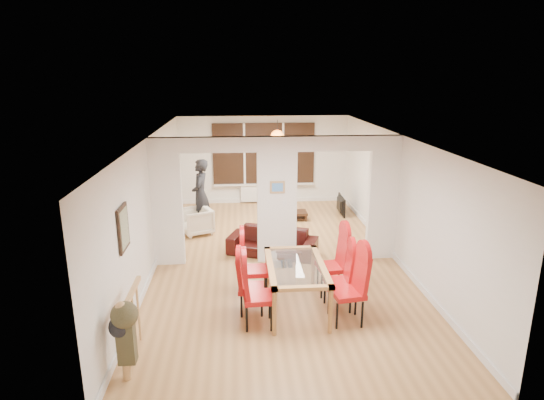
{
  "coord_description": "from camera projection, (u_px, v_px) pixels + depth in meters",
  "views": [
    {
      "loc": [
        -0.79,
        -8.84,
        3.78
      ],
      "look_at": [
        -0.05,
        0.6,
        1.14
      ],
      "focal_mm": 30.0,
      "sensor_mm": 36.0,
      "label": 1
    }
  ],
  "objects": [
    {
      "name": "television",
      "position": [
        338.0,
        205.0,
        12.64
      ],
      "size": [
        0.88,
        0.14,
        0.51
      ],
      "primitive_type": "imported",
      "rotation": [
        0.0,
        0.0,
        1.54
      ],
      "color": "black",
      "rests_on": "floor"
    },
    {
      "name": "divider_wall",
      "position": [
        277.0,
        200.0,
        9.21
      ],
      "size": [
        5.0,
        0.18,
        2.6
      ],
      "primitive_type": "cube",
      "color": "white",
      "rests_on": "floor"
    },
    {
      "name": "radiator",
      "position": [
        264.0,
        193.0,
        13.7
      ],
      "size": [
        1.4,
        0.08,
        0.5
      ],
      "primitive_type": "cube",
      "color": "white",
      "rests_on": "floor"
    },
    {
      "name": "bottle",
      "position": [
        295.0,
        206.0,
        12.13
      ],
      "size": [
        0.07,
        0.07,
        0.28
      ],
      "primitive_type": "cylinder",
      "color": "#143F19",
      "rests_on": "coffee_table"
    },
    {
      "name": "floor",
      "position": [
        277.0,
        260.0,
        9.56
      ],
      "size": [
        5.0,
        9.0,
        0.01
      ],
      "primitive_type": "cube",
      "color": "#AD7A45",
      "rests_on": "ground"
    },
    {
      "name": "dining_chair_lc",
      "position": [
        255.0,
        266.0,
        7.87
      ],
      "size": [
        0.46,
        0.46,
        1.13
      ],
      "primitive_type": null,
      "rotation": [
        0.0,
        0.0,
        0.02
      ],
      "color": "#B11213",
      "rests_on": "floor"
    },
    {
      "name": "pendant_light",
      "position": [
        277.0,
        137.0,
        12.17
      ],
      "size": [
        0.36,
        0.36,
        0.36
      ],
      "primitive_type": "sphere",
      "color": "orange",
      "rests_on": "room_walls"
    },
    {
      "name": "bay_window_blinds",
      "position": [
        264.0,
        154.0,
        13.42
      ],
      "size": [
        3.0,
        0.08,
        1.8
      ],
      "primitive_type": "cube",
      "color": "black",
      "rests_on": "room_walls"
    },
    {
      "name": "dining_chair_ra",
      "position": [
        348.0,
        287.0,
        7.02
      ],
      "size": [
        0.54,
        0.54,
        1.18
      ],
      "primitive_type": null,
      "rotation": [
        0.0,
        0.0,
        0.16
      ],
      "color": "#B11213",
      "rests_on": "floor"
    },
    {
      "name": "shoes",
      "position": [
        287.0,
        264.0,
        9.23
      ],
      "size": [
        0.22,
        0.24,
        0.09
      ],
      "primitive_type": null,
      "color": "black",
      "rests_on": "floor"
    },
    {
      "name": "wall_poster",
      "position": [
        123.0,
        228.0,
        6.64
      ],
      "size": [
        0.04,
        0.52,
        0.67
      ],
      "primitive_type": "cube",
      "color": "gray",
      "rests_on": "room_walls"
    },
    {
      "name": "room_walls",
      "position": [
        277.0,
        200.0,
        9.21
      ],
      "size": [
        5.0,
        9.0,
        2.6
      ],
      "primitive_type": null,
      "color": "silver",
      "rests_on": "floor"
    },
    {
      "name": "armchair",
      "position": [
        197.0,
        221.0,
        11.04
      ],
      "size": [
        0.9,
        0.91,
        0.64
      ],
      "primitive_type": "imported",
      "rotation": [
        0.0,
        0.0,
        -1.17
      ],
      "color": "beige",
      "rests_on": "floor"
    },
    {
      "name": "sofa",
      "position": [
        272.0,
        242.0,
        9.79
      ],
      "size": [
        2.03,
        1.35,
        0.55
      ],
      "primitive_type": "imported",
      "rotation": [
        0.0,
        0.0,
        -0.35
      ],
      "color": "black",
      "rests_on": "floor"
    },
    {
      "name": "coffee_table",
      "position": [
        289.0,
        216.0,
        12.17
      ],
      "size": [
        1.04,
        0.69,
        0.22
      ],
      "primitive_type": null,
      "rotation": [
        0.0,
        0.0,
        0.24
      ],
      "color": "#311C10",
      "rests_on": "floor"
    },
    {
      "name": "pillar_photo",
      "position": [
        277.0,
        187.0,
        9.03
      ],
      "size": [
        0.3,
        0.03,
        0.25
      ],
      "primitive_type": "cube",
      "color": "#4C8CD8",
      "rests_on": "divider_wall"
    },
    {
      "name": "dining_chair_rc",
      "position": [
        331.0,
        262.0,
        7.97
      ],
      "size": [
        0.52,
        0.52,
        1.17
      ],
      "primitive_type": null,
      "rotation": [
        0.0,
        0.0,
        0.13
      ],
      "color": "#B11213",
      "rests_on": "floor"
    },
    {
      "name": "dining_chair_rb",
      "position": [
        338.0,
        278.0,
        7.45
      ],
      "size": [
        0.45,
        0.45,
        1.08
      ],
      "primitive_type": null,
      "rotation": [
        0.0,
        0.0,
        -0.03
      ],
      "color": "#B11213",
      "rests_on": "floor"
    },
    {
      "name": "bowl",
      "position": [
        283.0,
        212.0,
        12.04
      ],
      "size": [
        0.2,
        0.2,
        0.05
      ],
      "primitive_type": "imported",
      "color": "#311C10",
      "rests_on": "coffee_table"
    },
    {
      "name": "dining_chair_la",
      "position": [
        258.0,
        292.0,
        6.93
      ],
      "size": [
        0.47,
        0.47,
        1.13
      ],
      "primitive_type": null,
      "rotation": [
        0.0,
        0.0,
        0.05
      ],
      "color": "#B11213",
      "rests_on": "floor"
    },
    {
      "name": "person",
      "position": [
        201.0,
        194.0,
        11.3
      ],
      "size": [
        0.68,
        0.48,
        1.76
      ],
      "primitive_type": "imported",
      "rotation": [
        0.0,
        0.0,
        -1.66
      ],
      "color": "black",
      "rests_on": "floor"
    },
    {
      "name": "dining_table",
      "position": [
        296.0,
        287.0,
        7.49
      ],
      "size": [
        0.94,
        1.67,
        0.78
      ],
      "primitive_type": null,
      "color": "#A8743E",
      "rests_on": "floor"
    },
    {
      "name": "dining_chair_lb",
      "position": [
        251.0,
        284.0,
        7.34
      ],
      "size": [
        0.44,
        0.44,
        1.01
      ],
      "primitive_type": null,
      "rotation": [
        0.0,
        0.0,
        -0.08
      ],
      "color": "#B11213",
      "rests_on": "floor"
    },
    {
      "name": "stair_newel",
      "position": [
        133.0,
        320.0,
        6.17
      ],
      "size": [
        0.4,
        1.2,
        1.1
      ],
      "primitive_type": null,
      "color": "tan",
      "rests_on": "floor"
    }
  ]
}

